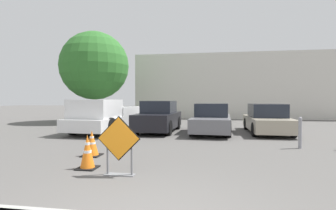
% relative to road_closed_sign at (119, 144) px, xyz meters
% --- Properties ---
extents(ground_plane, '(96.00, 96.00, 0.00)m').
position_rel_road_closed_sign_xyz_m(ground_plane, '(1.08, 7.82, -0.68)').
color(ground_plane, '#565451').
extents(road_closed_sign, '(0.96, 0.20, 1.29)m').
position_rel_road_closed_sign_xyz_m(road_closed_sign, '(0.00, 0.00, 0.00)').
color(road_closed_sign, black).
rests_on(road_closed_sign, ground_plane).
extents(traffic_cone_nearest, '(0.46, 0.46, 0.81)m').
position_rel_road_closed_sign_xyz_m(traffic_cone_nearest, '(-0.94, 0.43, -0.29)').
color(traffic_cone_nearest, black).
rests_on(traffic_cone_nearest, ground_plane).
extents(traffic_cone_second, '(0.52, 0.52, 0.74)m').
position_rel_road_closed_sign_xyz_m(traffic_cone_second, '(-1.46, 1.76, -0.33)').
color(traffic_cone_second, black).
rests_on(traffic_cone_second, ground_plane).
extents(pickup_truck, '(2.28, 5.48, 1.63)m').
position_rel_road_closed_sign_xyz_m(pickup_truck, '(-3.33, 7.01, 0.06)').
color(pickup_truck, silver).
rests_on(pickup_truck, ground_plane).
extents(parked_car_nearest, '(1.88, 4.11, 1.56)m').
position_rel_road_closed_sign_xyz_m(parked_car_nearest, '(-0.66, 7.62, 0.03)').
color(parked_car_nearest, black).
rests_on(parked_car_nearest, ground_plane).
extents(parked_car_second, '(1.99, 4.78, 1.44)m').
position_rel_road_closed_sign_xyz_m(parked_car_second, '(2.00, 7.66, -0.02)').
color(parked_car_second, slate).
rests_on(parked_car_second, ground_plane).
extents(parked_car_third, '(1.83, 4.26, 1.41)m').
position_rel_road_closed_sign_xyz_m(parked_car_third, '(4.65, 7.95, -0.04)').
color(parked_car_third, '#A39984').
rests_on(parked_car_third, ground_plane).
extents(bollard_nearest, '(0.12, 0.12, 1.05)m').
position_rel_road_closed_sign_xyz_m(bollard_nearest, '(4.90, 3.95, -0.13)').
color(bollard_nearest, gray).
rests_on(bollard_nearest, ground_plane).
extents(building_facade_backdrop, '(18.61, 5.00, 5.48)m').
position_rel_road_closed_sign_xyz_m(building_facade_backdrop, '(4.76, 19.12, 2.06)').
color(building_facade_backdrop, beige).
rests_on(building_facade_backdrop, ground_plane).
extents(street_tree_behind_lot, '(4.84, 4.84, 6.44)m').
position_rel_road_closed_sign_xyz_m(street_tree_behind_lot, '(-6.27, 12.30, 3.33)').
color(street_tree_behind_lot, '#513823').
rests_on(street_tree_behind_lot, ground_plane).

